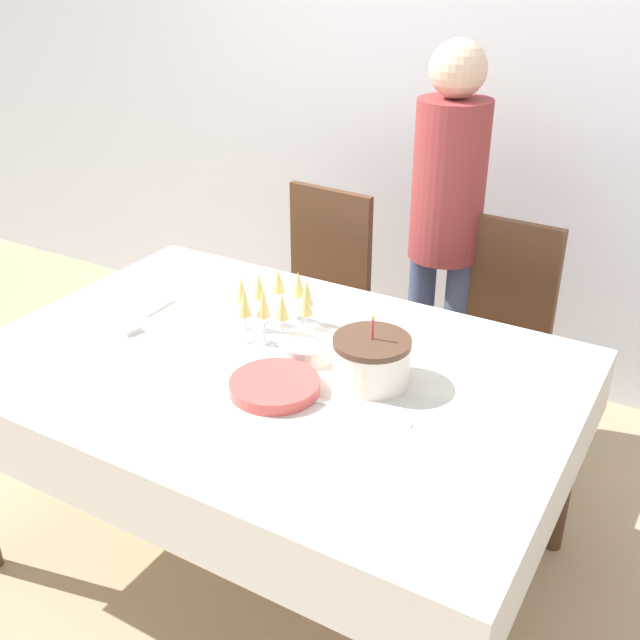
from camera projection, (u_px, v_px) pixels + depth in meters
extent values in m
plane|color=tan|center=(277.00, 554.00, 2.58)|extent=(12.00, 12.00, 0.00)
cube|color=silver|center=(473.00, 82.00, 3.20)|extent=(8.00, 0.05, 2.70)
cube|color=silver|center=(271.00, 367.00, 2.24)|extent=(1.74, 1.16, 0.03)
cube|color=silver|center=(272.00, 392.00, 2.28)|extent=(1.77, 1.19, 0.21)
cylinder|color=#51331E|center=(183.00, 342.00, 3.18)|extent=(0.06, 0.06, 0.74)
cylinder|color=#51331E|center=(568.00, 460.00, 2.46)|extent=(0.06, 0.06, 0.74)
cube|color=#51331E|center=(304.00, 318.00, 3.19)|extent=(0.45, 0.45, 0.04)
cube|color=#51331E|center=(330.00, 246.00, 3.21)|extent=(0.40, 0.07, 0.50)
cylinder|color=#51331E|center=(315.00, 397.00, 3.08)|extent=(0.04, 0.04, 0.43)
cylinder|color=#51331E|center=(247.00, 371.00, 3.26)|extent=(0.04, 0.04, 0.43)
cylinder|color=#51331E|center=(361.00, 361.00, 3.34)|extent=(0.04, 0.04, 0.43)
cylinder|color=#51331E|center=(296.00, 339.00, 3.52)|extent=(0.04, 0.04, 0.43)
cube|color=#51331E|center=(480.00, 365.00, 2.84)|extent=(0.44, 0.44, 0.04)
cube|color=#51331E|center=(506.00, 283.00, 2.86)|extent=(0.40, 0.05, 0.50)
cylinder|color=#51331E|center=(502.00, 455.00, 2.73)|extent=(0.04, 0.04, 0.43)
cylinder|color=#51331E|center=(413.00, 424.00, 2.90)|extent=(0.04, 0.04, 0.43)
cylinder|color=#51331E|center=(534.00, 409.00, 3.00)|extent=(0.04, 0.04, 0.43)
cylinder|color=#51331E|center=(450.00, 383.00, 3.17)|extent=(0.04, 0.04, 0.43)
cylinder|color=silver|center=(371.00, 363.00, 2.12)|extent=(0.22, 0.22, 0.12)
cylinder|color=#4C3323|center=(372.00, 342.00, 2.09)|extent=(0.22, 0.22, 0.02)
cylinder|color=#E53F3F|center=(372.00, 329.00, 2.07)|extent=(0.01, 0.01, 0.06)
sphere|color=#F9CC4C|center=(373.00, 317.00, 2.05)|extent=(0.01, 0.01, 0.01)
cylinder|color=silver|center=(275.00, 332.00, 2.40)|extent=(0.31, 0.31, 0.01)
cylinder|color=silver|center=(306.00, 339.00, 2.35)|extent=(0.05, 0.05, 0.00)
cylinder|color=silver|center=(306.00, 326.00, 2.33)|extent=(0.01, 0.01, 0.08)
cone|color=#E0CC72|center=(306.00, 302.00, 2.29)|extent=(0.04, 0.04, 0.08)
cylinder|color=silver|center=(307.00, 329.00, 2.41)|extent=(0.05, 0.05, 0.00)
cylinder|color=silver|center=(307.00, 316.00, 2.39)|extent=(0.01, 0.01, 0.08)
cone|color=#E0CC72|center=(307.00, 292.00, 2.35)|extent=(0.04, 0.04, 0.08)
cylinder|color=silver|center=(299.00, 319.00, 2.47)|extent=(0.05, 0.05, 0.00)
cylinder|color=silver|center=(299.00, 307.00, 2.45)|extent=(0.01, 0.01, 0.08)
cone|color=#E0CC72|center=(298.00, 284.00, 2.41)|extent=(0.04, 0.04, 0.08)
cylinder|color=silver|center=(279.00, 316.00, 2.49)|extent=(0.05, 0.05, 0.00)
cylinder|color=silver|center=(279.00, 304.00, 2.47)|extent=(0.01, 0.01, 0.08)
cone|color=#E0CC72|center=(278.00, 280.00, 2.43)|extent=(0.04, 0.04, 0.08)
cylinder|color=silver|center=(260.00, 322.00, 2.45)|extent=(0.05, 0.05, 0.00)
cylinder|color=silver|center=(260.00, 309.00, 2.43)|extent=(0.01, 0.01, 0.08)
cone|color=#E0CC72|center=(259.00, 286.00, 2.39)|extent=(0.04, 0.04, 0.08)
cylinder|color=silver|center=(243.00, 327.00, 2.42)|extent=(0.05, 0.05, 0.00)
cylinder|color=silver|center=(243.00, 314.00, 2.40)|extent=(0.01, 0.01, 0.08)
cone|color=#E0CC72|center=(241.00, 290.00, 2.36)|extent=(0.04, 0.04, 0.08)
cylinder|color=silver|center=(246.00, 340.00, 2.34)|extent=(0.05, 0.05, 0.00)
cylinder|color=silver|center=(246.00, 327.00, 2.32)|extent=(0.01, 0.01, 0.08)
cone|color=#E0CC72|center=(244.00, 303.00, 2.28)|extent=(0.04, 0.04, 0.08)
cylinder|color=silver|center=(265.00, 341.00, 2.34)|extent=(0.05, 0.05, 0.00)
cylinder|color=silver|center=(264.00, 328.00, 2.32)|extent=(0.01, 0.01, 0.08)
cone|color=#E0CC72|center=(263.00, 304.00, 2.28)|extent=(0.04, 0.04, 0.08)
cylinder|color=silver|center=(283.00, 343.00, 2.32)|extent=(0.05, 0.05, 0.00)
cylinder|color=silver|center=(283.00, 331.00, 2.30)|extent=(0.01, 0.01, 0.08)
cone|color=#E0CC72|center=(282.00, 306.00, 2.26)|extent=(0.04, 0.04, 0.08)
cylinder|color=#CC4C47|center=(275.00, 390.00, 2.09)|extent=(0.26, 0.26, 0.01)
cylinder|color=#CC4C47|center=(275.00, 388.00, 2.09)|extent=(0.26, 0.26, 0.01)
cylinder|color=#CC4C47|center=(275.00, 386.00, 2.08)|extent=(0.26, 0.26, 0.01)
cylinder|color=#CC4C47|center=(275.00, 384.00, 2.08)|extent=(0.26, 0.26, 0.01)
cylinder|color=#CC4C47|center=(275.00, 381.00, 2.08)|extent=(0.26, 0.26, 0.01)
cylinder|color=silver|center=(310.00, 353.00, 2.28)|extent=(0.18, 0.18, 0.01)
cylinder|color=silver|center=(310.00, 351.00, 2.27)|extent=(0.18, 0.18, 0.01)
cylinder|color=silver|center=(309.00, 349.00, 2.27)|extent=(0.18, 0.18, 0.01)
cylinder|color=silver|center=(309.00, 347.00, 2.27)|extent=(0.18, 0.18, 0.01)
cylinder|color=silver|center=(309.00, 345.00, 2.26)|extent=(0.18, 0.18, 0.01)
cylinder|color=silver|center=(309.00, 343.00, 2.26)|extent=(0.18, 0.18, 0.01)
cylinder|color=silver|center=(309.00, 341.00, 2.26)|extent=(0.18, 0.18, 0.01)
cube|color=silver|center=(359.00, 412.00, 2.00)|extent=(0.30, 0.04, 0.00)
cube|color=silver|center=(120.00, 323.00, 2.44)|extent=(0.18, 0.10, 0.02)
cube|color=white|center=(144.00, 303.00, 2.59)|extent=(0.15, 0.15, 0.01)
cylinder|color=#3F4C72|center=(419.00, 337.00, 3.19)|extent=(0.11, 0.11, 0.77)
cylinder|color=#3F4C72|center=(454.00, 346.00, 3.11)|extent=(0.11, 0.11, 0.77)
cylinder|color=maroon|center=(449.00, 181.00, 2.83)|extent=(0.28, 0.28, 0.61)
sphere|color=#D8B293|center=(458.00, 69.00, 2.65)|extent=(0.21, 0.21, 0.21)
cube|color=orange|center=(40.00, 381.00, 3.33)|extent=(0.18, 0.11, 0.28)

